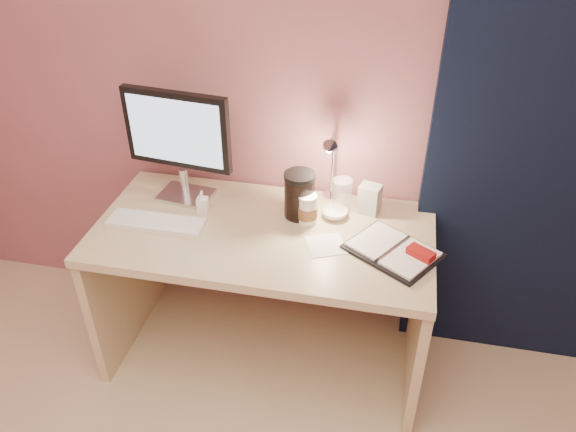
% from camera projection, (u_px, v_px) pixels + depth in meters
% --- Properties ---
extents(room, '(3.50, 3.50, 3.50)m').
position_uv_depth(room, '(518.00, 129.00, 2.18)').
color(room, '#C6B28E').
rests_on(room, ground).
extents(desk, '(1.40, 0.70, 0.73)m').
position_uv_depth(desk, '(268.00, 262.00, 2.50)').
color(desk, '#C0B188').
rests_on(desk, ground).
extents(monitor, '(0.47, 0.19, 0.50)m').
position_uv_depth(monitor, '(179.00, 136.00, 2.36)').
color(monitor, silver).
rests_on(monitor, desk).
extents(keyboard, '(0.41, 0.12, 0.02)m').
position_uv_depth(keyboard, '(156.00, 222.00, 2.35)').
color(keyboard, white).
rests_on(keyboard, desk).
extents(planner, '(0.41, 0.39, 0.05)m').
position_uv_depth(planner, '(395.00, 251.00, 2.18)').
color(planner, black).
rests_on(planner, desk).
extents(paper_a, '(0.19, 0.19, 0.00)m').
position_uv_depth(paper_a, '(326.00, 245.00, 2.23)').
color(paper_a, white).
rests_on(paper_a, desk).
extents(coffee_cup, '(0.08, 0.08, 0.13)m').
position_uv_depth(coffee_cup, '(308.00, 210.00, 2.33)').
color(coffee_cup, white).
rests_on(coffee_cup, desk).
extents(clear_cup, '(0.08, 0.08, 0.15)m').
position_uv_depth(clear_cup, '(342.00, 195.00, 2.40)').
color(clear_cup, white).
rests_on(clear_cup, desk).
extents(bowl, '(0.14, 0.14, 0.03)m').
position_uv_depth(bowl, '(335.00, 213.00, 2.39)').
color(bowl, white).
rests_on(bowl, desk).
extents(lotion_bottle, '(0.05, 0.05, 0.10)m').
position_uv_depth(lotion_bottle, '(202.00, 202.00, 2.40)').
color(lotion_bottle, white).
rests_on(lotion_bottle, desk).
extents(dark_jar, '(0.13, 0.13, 0.18)m').
position_uv_depth(dark_jar, '(299.00, 197.00, 2.36)').
color(dark_jar, black).
rests_on(dark_jar, desk).
extents(product_box, '(0.10, 0.09, 0.13)m').
position_uv_depth(product_box, '(370.00, 199.00, 2.39)').
color(product_box, silver).
rests_on(product_box, desk).
extents(desk_lamp, '(0.08, 0.21, 0.35)m').
position_uv_depth(desk_lamp, '(331.00, 164.00, 2.33)').
color(desk_lamp, silver).
rests_on(desk_lamp, desk).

